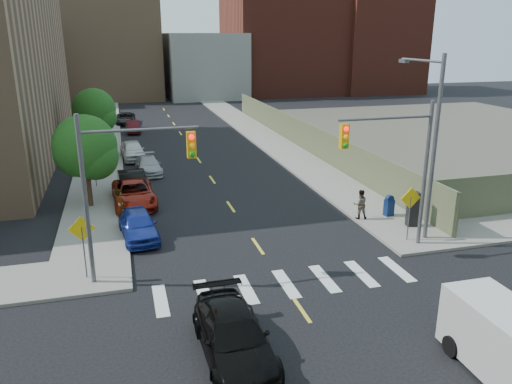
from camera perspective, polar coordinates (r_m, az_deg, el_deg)
ground at (r=17.63m, az=7.48°, el=-16.30°), size 160.00×160.00×0.00m
sidewalk_nw at (r=55.79m, az=-17.06°, el=6.77°), size 3.50×73.00×0.15m
sidewalk_ne at (r=57.42m, az=-1.32°, el=7.82°), size 3.50×73.00×0.15m
fence_north at (r=45.05m, az=5.19°, el=6.57°), size 0.12×44.00×2.50m
gravel_lot at (r=55.97m, az=22.46°, el=6.19°), size 36.00×42.00×0.06m
bg_bldg_west at (r=85.02m, az=-26.97°, el=13.17°), size 14.00×18.00×12.00m
bg_bldg_midwest at (r=85.44m, az=-15.95°, el=15.38°), size 14.00×16.00×15.00m
bg_bldg_center at (r=84.70m, az=-6.02°, el=14.22°), size 12.00×16.00×10.00m
bg_bldg_east at (r=89.89m, az=2.90°, el=16.40°), size 18.00×18.00×16.00m
bg_bldg_fareast at (r=94.29m, az=13.00°, el=16.65°), size 14.00×16.00×18.00m
smokestack at (r=96.31m, az=15.44°, el=19.47°), size 1.80×1.80×28.00m
signal_nw at (r=20.10m, az=-14.87°, el=1.81°), size 4.59×0.30×7.00m
signal_ne at (r=23.39m, az=15.88°, el=3.90°), size 4.59×0.30×7.00m
streetlight_ne at (r=25.18m, az=19.33°, el=6.13°), size 0.25×3.70×9.00m
warn_sign_nw at (r=21.45m, az=-19.22°, el=-4.76°), size 1.06×0.06×2.83m
warn_sign_ne at (r=25.10m, az=17.21°, el=-1.33°), size 1.06×0.06×2.83m
warn_sign_midwest at (r=34.35m, az=-18.03°, el=3.58°), size 1.06×0.06×2.83m
tree_west_near at (r=30.19m, az=-18.93°, el=4.55°), size 3.66×3.64×5.52m
tree_west_far at (r=44.94m, az=-18.00°, el=8.65°), size 3.66×3.64×5.52m
parked_car_blue at (r=25.63m, az=-13.33°, el=-3.67°), size 2.09×4.32×1.42m
parked_car_black at (r=32.35m, az=-13.91°, el=0.86°), size 1.91×4.77×1.54m
parked_car_red at (r=30.65m, az=-13.78°, el=-0.16°), size 2.65×5.29×1.44m
parked_car_silver at (r=37.55m, az=-12.20°, el=3.01°), size 1.92×4.27×1.22m
parked_car_white at (r=42.16m, az=-13.92°, el=4.66°), size 2.11×4.52×1.50m
parked_car_maroon at (r=53.82m, az=-13.92°, el=7.24°), size 1.56×3.83×1.24m
parked_car_grey at (r=59.48m, az=-14.70°, el=8.14°), size 2.40×4.68×1.26m
black_sedan at (r=16.33m, az=-2.58°, el=-16.10°), size 2.16×5.09×1.46m
cargo_van at (r=16.91m, az=27.08°, el=-15.34°), size 2.01×4.73×2.16m
mailbox at (r=28.61m, az=14.97°, el=-1.51°), size 0.55×0.45×1.19m
payphone at (r=27.32m, az=17.47°, el=-1.87°), size 0.65×0.57×1.85m
pedestrian_west at (r=27.15m, az=-15.25°, el=-1.64°), size 0.64×0.82×1.98m
pedestrian_east at (r=27.71m, az=11.83°, el=-1.38°), size 0.91×0.78×1.63m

